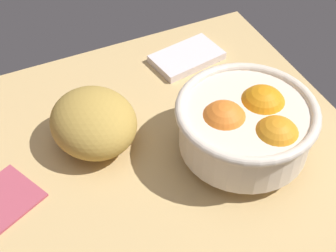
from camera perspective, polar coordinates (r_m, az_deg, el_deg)
name	(u,v)px	position (r cm, az deg, el deg)	size (l,w,h in cm)	color
ground_plane	(116,165)	(84.51, -5.85, -4.35)	(79.93, 58.08, 3.00)	tan
fruit_bowl	(247,125)	(79.76, 8.84, 0.13)	(22.14, 22.14, 11.56)	beige
bread_loaf	(94,122)	(82.99, -8.33, 0.41)	(15.10, 13.67, 9.25)	#B6903F
napkin_spare	(187,57)	(101.19, 2.12, 7.69)	(13.41, 8.11, 1.53)	silver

